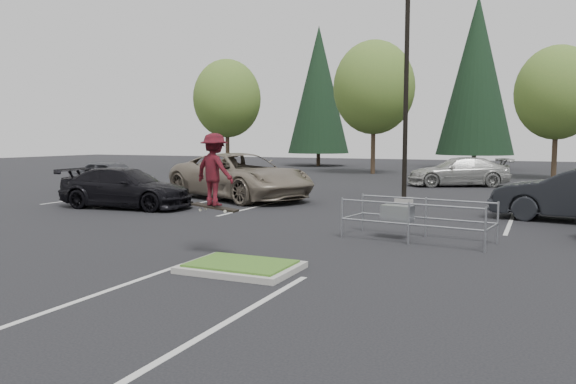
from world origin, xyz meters
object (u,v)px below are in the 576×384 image
at_px(conif_a, 319,90).
at_px(car_l_grey, 112,176).
at_px(decid_b, 374,90).
at_px(car_far_silver, 460,172).
at_px(decid_a, 227,101).
at_px(car_l_tan, 239,176).
at_px(car_l_black, 126,188).
at_px(conif_b, 476,75).
at_px(cart_corral, 402,214).
at_px(light_pole, 406,86).
at_px(skateboarder, 215,170).
at_px(decid_c, 557,96).

height_order(conif_a, car_l_grey, conif_a).
distance_m(decid_b, car_far_silver, 12.40).
bearing_deg(decid_a, conif_a, 68.09).
height_order(decid_b, car_l_grey, decid_b).
distance_m(decid_a, car_l_tan, 22.30).
xyz_separation_m(decid_b, car_l_tan, (-0.49, -19.03, -5.06)).
relative_size(decid_a, car_l_tan, 1.26).
xyz_separation_m(car_l_tan, car_l_black, (-2.33, -4.50, -0.24)).
relative_size(conif_a, car_far_silver, 2.41).
bearing_deg(decid_a, conif_b, 30.17).
relative_size(decid_b, car_l_black, 1.88).
relative_size(decid_b, cart_corral, 2.51).
height_order(light_pole, car_l_grey, light_pole).
bearing_deg(decid_a, light_pole, -44.25).
distance_m(cart_corral, skateboarder, 5.15).
xyz_separation_m(decid_b, conif_b, (6.01, 9.97, 1.81)).
height_order(skateboarder, car_l_black, skateboarder).
distance_m(decid_a, car_l_grey, 19.67).
distance_m(decid_a, decid_c, 24.00).
height_order(conif_a, skateboarder, conif_a).
xyz_separation_m(decid_c, skateboarder, (-7.19, -28.83, -3.35)).
relative_size(car_l_black, car_l_grey, 1.14).
height_order(cart_corral, car_l_grey, car_l_grey).
distance_m(cart_corral, car_l_black, 11.15).
height_order(decid_c, cart_corral, decid_c).
distance_m(conif_b, cart_corral, 36.52).
bearing_deg(conif_a, light_pole, -62.62).
bearing_deg(conif_b, light_pole, -88.99).
distance_m(conif_a, car_l_grey, 29.20).
relative_size(decid_a, decid_b, 0.92).
distance_m(conif_a, car_l_tan, 30.10).
xyz_separation_m(decid_b, conif_a, (-7.99, 9.47, 1.05)).
xyz_separation_m(decid_b, decid_c, (12.00, -0.70, -0.79)).
relative_size(decid_a, conif_b, 0.61).
height_order(conif_b, car_l_grey, conif_b).
distance_m(cart_corral, car_far_silver, 17.26).
xyz_separation_m(decid_c, car_l_black, (-14.82, -22.83, -4.51)).
xyz_separation_m(cart_corral, car_far_silver, (-0.80, 17.24, 0.13)).
bearing_deg(car_l_grey, car_l_black, -129.62).
bearing_deg(car_far_silver, cart_corral, -21.87).
xyz_separation_m(decid_a, car_l_tan, (11.51, -18.53, -4.60)).
relative_size(light_pole, decid_c, 1.21).
relative_size(decid_a, skateboarder, 5.18).
bearing_deg(cart_corral, car_far_silver, 100.61).
distance_m(car_l_black, car_far_silver, 18.09).
bearing_deg(conif_b, decid_b, -121.09).
distance_m(light_pole, car_l_grey, 14.51).
relative_size(skateboarder, car_l_black, 0.33).
distance_m(car_l_tan, car_l_grey, 7.00).
bearing_deg(car_l_black, decid_a, 16.06).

